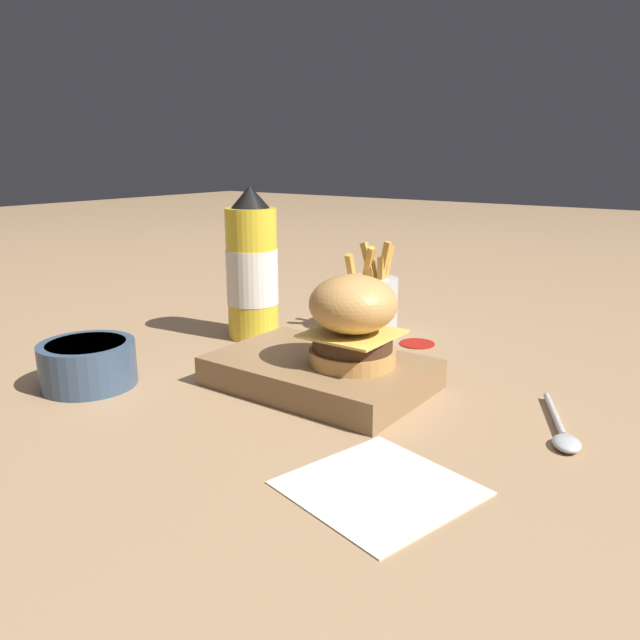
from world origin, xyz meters
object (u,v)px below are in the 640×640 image
at_px(burger, 353,320).
at_px(side_bowl, 88,363).
at_px(fries_basket, 370,302).
at_px(serving_board, 320,372).
at_px(spoon, 562,433).
at_px(ketchup_bottle, 252,270).

relative_size(burger, side_bowl, 0.93).
bearing_deg(fries_basket, serving_board, -71.67).
height_order(burger, spoon, burger).
bearing_deg(fries_basket, burger, -62.84).
bearing_deg(ketchup_bottle, fries_basket, 48.03).
bearing_deg(ketchup_bottle, side_bowl, -94.74).
bearing_deg(side_bowl, spoon, 20.27).
bearing_deg(burger, side_bowl, -147.88).
bearing_deg(serving_board, side_bowl, -144.61).
bearing_deg(spoon, fries_basket, -146.82).
bearing_deg(serving_board, burger, 9.70).
height_order(serving_board, burger, burger).
bearing_deg(ketchup_bottle, spoon, -10.01).
bearing_deg(fries_basket, spoon, -31.73).
height_order(side_bowl, spoon, side_bowl).
distance_m(serving_board, fries_basket, 0.27).
height_order(burger, side_bowl, burger).
distance_m(ketchup_bottle, spoon, 0.52).
relative_size(serving_board, burger, 2.39).
height_order(burger, fries_basket, fries_basket).
xyz_separation_m(burger, fries_basket, (-0.13, 0.25, -0.04)).
relative_size(serving_board, fries_basket, 1.76).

